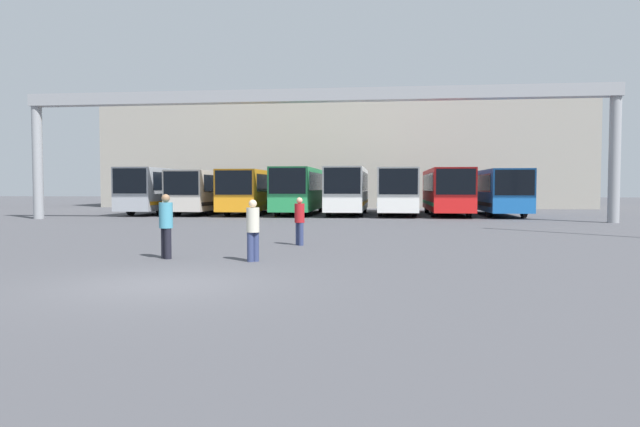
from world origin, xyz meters
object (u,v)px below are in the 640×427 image
(bus_slot_2, at_px, (254,189))
(pedestrian_far_center, at_px, (166,225))
(bus_slot_0, at_px, (163,188))
(bus_slot_7, at_px, (497,190))
(bus_slot_3, at_px, (301,188))
(bus_slot_4, at_px, (348,188))
(bus_slot_6, at_px, (446,189))
(bus_slot_5, at_px, (397,189))
(pedestrian_mid_left, at_px, (300,220))
(bus_slot_1, at_px, (206,190))
(pedestrian_near_right, at_px, (253,229))

(bus_slot_2, bearing_deg, pedestrian_far_center, -81.94)
(bus_slot_0, distance_m, bus_slot_7, 23.87)
(bus_slot_3, xyz_separation_m, bus_slot_4, (3.41, -0.24, 0.01))
(bus_slot_6, bearing_deg, bus_slot_7, -4.31)
(bus_slot_5, bearing_deg, bus_slot_6, -10.12)
(bus_slot_5, bearing_deg, pedestrian_mid_left, -99.06)
(bus_slot_3, bearing_deg, pedestrian_far_center, -89.49)
(bus_slot_1, distance_m, bus_slot_6, 17.05)
(bus_slot_1, bearing_deg, pedestrian_mid_left, -64.60)
(pedestrian_far_center, bearing_deg, bus_slot_4, 121.10)
(pedestrian_near_right, distance_m, pedestrian_mid_left, 4.26)
(bus_slot_6, xyz_separation_m, bus_slot_7, (3.41, -0.26, -0.04))
(bus_slot_3, relative_size, bus_slot_7, 1.05)
(bus_slot_1, xyz_separation_m, bus_slot_2, (3.41, 0.57, 0.03))
(bus_slot_1, height_order, pedestrian_near_right, bus_slot_1)
(bus_slot_0, height_order, bus_slot_3, bus_slot_0)
(bus_slot_4, distance_m, pedestrian_mid_left, 21.50)
(bus_slot_1, relative_size, bus_slot_4, 0.95)
(pedestrian_mid_left, bearing_deg, bus_slot_6, -62.88)
(bus_slot_3, height_order, bus_slot_6, bus_slot_3)
(bus_slot_7, relative_size, pedestrian_near_right, 6.56)
(bus_slot_1, distance_m, bus_slot_2, 3.46)
(bus_slot_0, distance_m, pedestrian_mid_left, 25.54)
(bus_slot_3, bearing_deg, pedestrian_mid_left, -81.45)
(bus_slot_5, bearing_deg, pedestrian_far_center, -104.11)
(bus_slot_2, distance_m, bus_slot_3, 3.41)
(bus_slot_0, distance_m, pedestrian_near_right, 28.94)
(bus_slot_0, relative_size, bus_slot_3, 0.99)
(bus_slot_1, bearing_deg, bus_slot_0, 172.94)
(bus_slot_1, height_order, bus_slot_6, bus_slot_6)
(bus_slot_4, bearing_deg, bus_slot_5, 13.60)
(bus_slot_0, height_order, bus_slot_4, bus_slot_0)
(bus_slot_1, bearing_deg, pedestrian_near_right, -69.50)
(bus_slot_1, distance_m, bus_slot_3, 6.84)
(bus_slot_0, bearing_deg, pedestrian_mid_left, -58.07)
(bus_slot_1, height_order, bus_slot_7, bus_slot_7)
(bus_slot_0, height_order, bus_slot_7, bus_slot_0)
(pedestrian_mid_left, bearing_deg, bus_slot_2, -28.06)
(bus_slot_0, bearing_deg, pedestrian_far_center, -67.75)
(pedestrian_far_center, xyz_separation_m, pedestrian_mid_left, (3.03, 3.91, -0.08))
(bus_slot_6, distance_m, bus_slot_7, 3.42)
(bus_slot_3, distance_m, pedestrian_mid_left, 21.98)
(bus_slot_5, xyz_separation_m, bus_slot_6, (3.41, -0.61, -0.02))
(bus_slot_3, bearing_deg, bus_slot_7, -1.17)
(bus_slot_0, bearing_deg, bus_slot_4, -0.75)
(bus_slot_2, height_order, bus_slot_4, bus_slot_4)
(bus_slot_2, bearing_deg, bus_slot_3, -1.48)
(bus_slot_3, distance_m, pedestrian_far_center, 25.64)
(bus_slot_2, xyz_separation_m, bus_slot_3, (3.41, -0.09, 0.07))
(bus_slot_4, xyz_separation_m, pedestrian_far_center, (-3.18, -25.38, -0.93))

